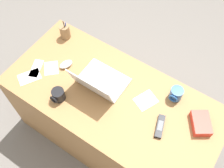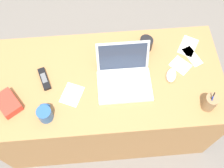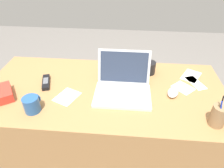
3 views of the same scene
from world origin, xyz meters
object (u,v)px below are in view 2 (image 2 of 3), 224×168
Objects in this scene: computer_mouse at (171,75)px; cordless_phone at (44,79)px; coffee_mug_white at (45,114)px; snack_bag at (8,103)px; coffee_mug_tall at (146,43)px; pen_holder at (210,103)px; laptop at (124,77)px.

computer_mouse is 0.61× the size of cordless_phone.
coffee_mug_white reaches higher than snack_bag.
coffee_mug_white is 0.25m from snack_bag.
coffee_mug_tall reaches higher than cordless_phone.
coffee_mug_white is at bearing -145.78° from coffee_mug_tall.
snack_bag is (-0.21, -0.16, 0.02)m from cordless_phone.
coffee_mug_white is at bearing 179.07° from pen_holder.
computer_mouse is 0.62× the size of snack_bag.
laptop is 0.54m from pen_holder.
pen_holder reaches higher than computer_mouse.
laptop is 3.34× the size of computer_mouse.
pen_holder is (0.32, -0.47, 0.02)m from coffee_mug_tall.
cordless_phone is 0.26m from snack_bag.
pen_holder is at bearing -15.11° from cordless_phone.
coffee_mug_tall reaches higher than snack_bag.
laptop is 0.31m from computer_mouse.
laptop is 0.73m from snack_bag.
cordless_phone is at bearing -163.85° from coffee_mug_tall.
snack_bag is at bearing -142.94° from cordless_phone.
laptop is at bearing 9.08° from snack_bag.
cordless_phone is at bearing 37.06° from snack_bag.
cordless_phone is 1.01× the size of snack_bag.
laptop is 0.51m from cordless_phone.
coffee_mug_white is at bearing -156.85° from laptop.
coffee_mug_tall is 0.55× the size of pen_holder.
computer_mouse is at bearing 14.66° from coffee_mug_white.
pen_holder is at bearing -24.68° from laptop.
snack_bag is (-1.02, -0.11, 0.01)m from computer_mouse.
coffee_mug_white reaches higher than computer_mouse.
laptop reaches higher than coffee_mug_white.
snack_bag is (-1.21, 0.11, -0.03)m from pen_holder.
pen_holder is 1.21m from snack_bag.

